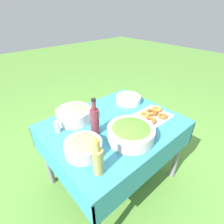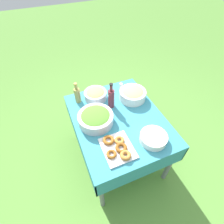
{
  "view_description": "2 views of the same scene",
  "coord_description": "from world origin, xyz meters",
  "px_view_note": "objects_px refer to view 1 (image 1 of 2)",
  "views": [
    {
      "loc": [
        -0.84,
        -0.91,
        1.62
      ],
      "look_at": [
        -0.0,
        0.02,
        0.84
      ],
      "focal_mm": 28.0,
      "sensor_mm": 36.0,
      "label": 1
    },
    {
      "loc": [
        1.09,
        -0.53,
        2.12
      ],
      "look_at": [
        -0.03,
        -0.06,
        0.83
      ],
      "focal_mm": 28.0,
      "sensor_mm": 36.0,
      "label": 2
    }
  ],
  "objects_px": {
    "donut_platter": "(152,115)",
    "olive_oil_bottle": "(98,160)",
    "plate_stack": "(128,99)",
    "pasta_bowl": "(74,114)",
    "wine_bottle": "(95,121)",
    "salad_bowl": "(131,132)",
    "bread_bowl": "(83,146)"
  },
  "relations": [
    {
      "from": "donut_platter",
      "to": "salad_bowl",
      "type": "bearing_deg",
      "value": -168.51
    },
    {
      "from": "pasta_bowl",
      "to": "wine_bottle",
      "type": "relative_size",
      "value": 0.97
    },
    {
      "from": "pasta_bowl",
      "to": "bread_bowl",
      "type": "xyz_separation_m",
      "value": [
        -0.17,
        -0.39,
        -0.01
      ]
    },
    {
      "from": "wine_bottle",
      "to": "salad_bowl",
      "type": "bearing_deg",
      "value": -55.95
    },
    {
      "from": "plate_stack",
      "to": "pasta_bowl",
      "type": "bearing_deg",
      "value": 171.51
    },
    {
      "from": "olive_oil_bottle",
      "to": "wine_bottle",
      "type": "bearing_deg",
      "value": 55.72
    },
    {
      "from": "olive_oil_bottle",
      "to": "plate_stack",
      "type": "bearing_deg",
      "value": 32.59
    },
    {
      "from": "salad_bowl",
      "to": "donut_platter",
      "type": "distance_m",
      "value": 0.38
    },
    {
      "from": "donut_platter",
      "to": "olive_oil_bottle",
      "type": "distance_m",
      "value": 0.77
    },
    {
      "from": "plate_stack",
      "to": "bread_bowl",
      "type": "relative_size",
      "value": 0.98
    },
    {
      "from": "salad_bowl",
      "to": "olive_oil_bottle",
      "type": "xyz_separation_m",
      "value": [
        -0.37,
        -0.08,
        0.03
      ]
    },
    {
      "from": "wine_bottle",
      "to": "olive_oil_bottle",
      "type": "bearing_deg",
      "value": -124.28
    },
    {
      "from": "plate_stack",
      "to": "wine_bottle",
      "type": "relative_size",
      "value": 0.82
    },
    {
      "from": "donut_platter",
      "to": "bread_bowl",
      "type": "xyz_separation_m",
      "value": [
        -0.72,
        0.04,
        0.04
      ]
    },
    {
      "from": "salad_bowl",
      "to": "wine_bottle",
      "type": "height_order",
      "value": "wine_bottle"
    },
    {
      "from": "donut_platter",
      "to": "bread_bowl",
      "type": "distance_m",
      "value": 0.72
    },
    {
      "from": "plate_stack",
      "to": "olive_oil_bottle",
      "type": "bearing_deg",
      "value": -147.41
    },
    {
      "from": "donut_platter",
      "to": "wine_bottle",
      "type": "xyz_separation_m",
      "value": [
        -0.53,
        0.16,
        0.1
      ]
    },
    {
      "from": "salad_bowl",
      "to": "pasta_bowl",
      "type": "bearing_deg",
      "value": 109.62
    },
    {
      "from": "salad_bowl",
      "to": "wine_bottle",
      "type": "distance_m",
      "value": 0.29
    },
    {
      "from": "pasta_bowl",
      "to": "bread_bowl",
      "type": "height_order",
      "value": "pasta_bowl"
    },
    {
      "from": "salad_bowl",
      "to": "bread_bowl",
      "type": "distance_m",
      "value": 0.37
    },
    {
      "from": "pasta_bowl",
      "to": "olive_oil_bottle",
      "type": "height_order",
      "value": "olive_oil_bottle"
    },
    {
      "from": "donut_platter",
      "to": "bread_bowl",
      "type": "bearing_deg",
      "value": 176.76
    },
    {
      "from": "salad_bowl",
      "to": "olive_oil_bottle",
      "type": "height_order",
      "value": "olive_oil_bottle"
    },
    {
      "from": "pasta_bowl",
      "to": "plate_stack",
      "type": "height_order",
      "value": "pasta_bowl"
    },
    {
      "from": "salad_bowl",
      "to": "donut_platter",
      "type": "bearing_deg",
      "value": 11.49
    },
    {
      "from": "salad_bowl",
      "to": "wine_bottle",
      "type": "bearing_deg",
      "value": 124.05
    },
    {
      "from": "olive_oil_bottle",
      "to": "bread_bowl",
      "type": "height_order",
      "value": "olive_oil_bottle"
    },
    {
      "from": "bread_bowl",
      "to": "plate_stack",
      "type": "bearing_deg",
      "value": 21.73
    },
    {
      "from": "plate_stack",
      "to": "salad_bowl",
      "type": "bearing_deg",
      "value": -134.62
    },
    {
      "from": "olive_oil_bottle",
      "to": "wine_bottle",
      "type": "height_order",
      "value": "wine_bottle"
    }
  ]
}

